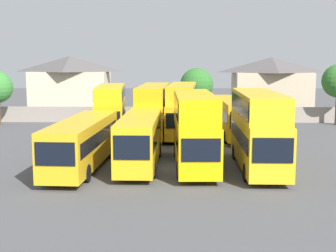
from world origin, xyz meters
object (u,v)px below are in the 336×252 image
(bus_1, at_px, (82,141))
(bus_4, at_px, (258,126))
(tree_left_of_lot, at_px, (197,85))
(bus_3, at_px, (195,126))
(house_terrace_centre, at_px, (271,85))
(bus_6, at_px, (154,107))
(bus_7, at_px, (182,107))
(bus_2, at_px, (140,138))
(bus_5, at_px, (111,108))
(bus_8, at_px, (234,115))
(house_terrace_left, at_px, (71,85))

(bus_1, xyz_separation_m, bus_4, (11.87, -0.11, 1.01))
(bus_1, bearing_deg, tree_left_of_lot, 164.43)
(bus_3, bearing_deg, house_terrace_centre, 158.41)
(house_terrace_centre, bearing_deg, bus_6, -129.01)
(bus_3, bearing_deg, bus_1, -87.68)
(bus_6, relative_size, house_terrace_centre, 1.14)
(bus_7, xyz_separation_m, tree_left_of_lot, (1.93, 12.57, 1.43))
(bus_3, distance_m, bus_6, 13.93)
(bus_2, height_order, bus_3, bus_3)
(bus_1, bearing_deg, bus_7, 156.02)
(bus_1, xyz_separation_m, tree_left_of_lot, (8.87, 26.06, 2.35))
(bus_3, distance_m, bus_5, 14.93)
(bus_8, xyz_separation_m, house_terrace_left, (-19.63, 18.06, 1.93))
(bus_1, distance_m, bus_5, 13.45)
(bus_2, height_order, bus_7, bus_7)
(bus_8, bearing_deg, bus_5, -91.02)
(bus_5, relative_size, bus_7, 0.95)
(bus_4, relative_size, bus_5, 1.03)
(bus_1, xyz_separation_m, house_terrace_centre, (19.25, 32.64, 1.99))
(tree_left_of_lot, bearing_deg, bus_2, -101.04)
(bus_8, bearing_deg, bus_7, -91.76)
(bus_5, height_order, bus_6, bus_5)
(tree_left_of_lot, bearing_deg, bus_4, -83.46)
(bus_5, relative_size, bus_6, 0.85)
(bus_1, height_order, house_terrace_left, house_terrace_left)
(bus_8, bearing_deg, house_terrace_centre, 157.95)
(house_terrace_left, bearing_deg, bus_3, -63.57)
(bus_4, distance_m, bus_5, 17.93)
(bus_4, relative_size, bus_6, 0.87)
(bus_7, relative_size, house_terrace_left, 1.03)
(bus_8, bearing_deg, house_terrace_left, -133.65)
(bus_2, bearing_deg, bus_7, 167.76)
(bus_5, distance_m, bus_7, 6.83)
(bus_5, bearing_deg, house_terrace_centre, 130.46)
(bus_1, distance_m, bus_8, 17.93)
(bus_1, xyz_separation_m, bus_5, (0.10, 13.42, 0.85))
(bus_8, height_order, house_terrace_left, house_terrace_left)
(bus_2, xyz_separation_m, bus_6, (0.29, 13.49, 0.73))
(bus_4, height_order, house_terrace_centre, house_terrace_centre)
(bus_3, bearing_deg, tree_left_of_lot, 175.54)
(bus_3, bearing_deg, bus_6, -167.34)
(bus_6, xyz_separation_m, bus_8, (7.70, -0.60, -0.71))
(bus_4, bearing_deg, bus_2, -93.65)
(bus_8, bearing_deg, bus_6, -95.51)
(bus_6, xyz_separation_m, house_terrace_centre, (15.07, 18.61, 1.15))
(bus_4, xyz_separation_m, bus_8, (0.01, 13.54, -0.88))
(bus_8, bearing_deg, tree_left_of_lot, -167.65)
(bus_1, distance_m, bus_4, 11.91)
(bus_1, height_order, tree_left_of_lot, tree_left_of_lot)
(bus_8, relative_size, house_terrace_centre, 1.13)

